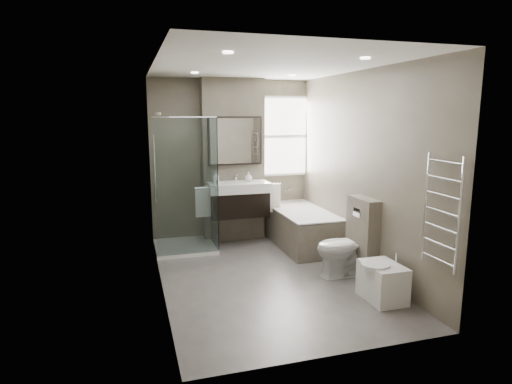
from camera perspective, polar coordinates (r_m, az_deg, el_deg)
name	(u,v)px	position (r m, az deg, el deg)	size (l,w,h in m)	color
room	(267,176)	(5.23, 1.44, 2.19)	(2.70, 3.90, 2.70)	#585351
vanity_pier	(233,161)	(6.93, -3.11, 4.18)	(1.00, 0.25, 2.60)	#625A4D
vanity	(238,199)	(6.68, -2.36, -0.90)	(0.95, 0.47, 0.66)	black
mirror_cabinet	(235,141)	(6.74, -2.81, 6.83)	(0.86, 0.08, 0.76)	black
towel_left	(203,202)	(6.55, -7.07, -1.38)	(0.24, 0.06, 0.44)	silver
towel_right	(273,198)	(6.82, 2.25, -0.84)	(0.24, 0.06, 0.44)	silver
shower_enclosure	(191,219)	(6.52, -8.60, -3.54)	(0.90, 0.90, 2.00)	white
bathtub	(301,226)	(6.76, 6.00, -4.52)	(0.75, 1.60, 0.57)	#625A4D
window	(283,136)	(7.26, 3.66, 7.42)	(0.98, 0.06, 1.33)	white
toilet	(345,247)	(5.59, 11.78, -7.20)	(0.42, 0.74, 0.75)	white
cistern_box	(362,236)	(5.67, 13.98, -5.74)	(0.19, 0.55, 1.00)	#625A4D
bidet	(382,281)	(5.03, 16.46, -11.34)	(0.44, 0.52, 0.53)	white
towel_radiator	(442,212)	(4.48, 23.53, -2.40)	(0.03, 0.49, 1.10)	silver
soap_bottle_a	(216,177)	(6.59, -5.34, 1.97)	(0.08, 0.08, 0.17)	white
soap_bottle_b	(249,177)	(6.72, -1.01, 2.04)	(0.11, 0.11, 0.15)	white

